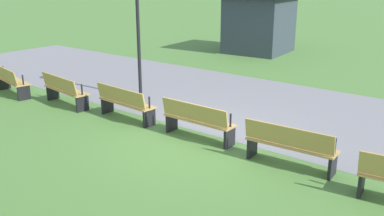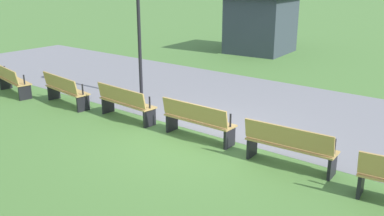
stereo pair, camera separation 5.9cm
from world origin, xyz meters
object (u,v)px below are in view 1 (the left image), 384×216
bench_2 (125,102)px  kiosk (259,22)px  lamp_post (137,1)px  bench_3 (197,120)px  bench_1 (64,90)px  bench_0 (10,80)px  bench_4 (290,145)px

bench_2 → kiosk: (-2.26, 10.84, 0.96)m
lamp_post → bench_3: bearing=-25.6°
bench_3 → lamp_post: size_ratio=0.43×
bench_1 → lamp_post: 3.25m
bench_0 → kiosk: size_ratio=0.52×
bench_3 → kiosk: (-4.54, 10.78, 0.96)m
bench_0 → bench_4: (9.09, 0.53, 0.00)m
bench_4 → lamp_post: size_ratio=0.44×
bench_1 → bench_3: bearing=10.0°
bench_2 → kiosk: bearing=105.1°
bench_0 → lamp_post: 4.71m
bench_4 → lamp_post: bearing=160.0°
bench_0 → bench_3: bearing=15.1°
bench_4 → bench_1: bearing=178.3°
bench_0 → lamp_post: lamp_post is taller
bench_2 → lamp_post: size_ratio=0.44×
bench_2 → bench_3: bearing=5.0°
bench_0 → bench_1: bearing=18.4°
bench_4 → kiosk: 12.85m
bench_1 → bench_2: bearing=11.7°
bench_3 → bench_4: bearing=-1.7°
bench_0 → kiosk: kiosk is taller
bench_0 → bench_4: same height
kiosk → bench_1: bearing=-94.7°
bench_1 → bench_4: same height
bench_4 → bench_3: bearing=175.0°
bench_4 → kiosk: (-6.82, 10.84, 0.96)m
bench_0 → kiosk: 11.63m
lamp_post → kiosk: size_ratio=1.17×
bench_2 → bench_4: 4.56m
bench_1 → lamp_post: bearing=65.6°
bench_0 → bench_4: size_ratio=1.02×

